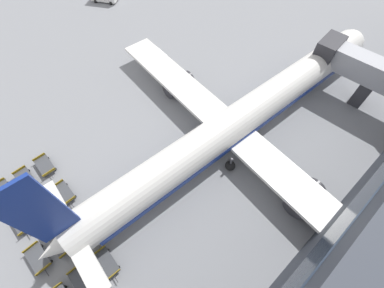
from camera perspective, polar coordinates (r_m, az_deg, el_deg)
The scene contains 13 objects.
ground_plane at distance 41.24m, azimuth -7.40°, elevation 16.52°, with size 500.00×500.00×0.00m, color gray.
airplane at distance 30.34m, azimuth 10.28°, elevation 5.04°, with size 41.31×48.09×13.36m.
baggage_dolly_row_near_col_a at distance 34.70m, azimuth -36.48°, elevation -8.56°, with size 3.48×1.71×0.92m.
baggage_dolly_row_near_col_b at distance 32.06m, azimuth -33.73°, elevation -14.13°, with size 3.49×1.72×0.92m.
baggage_dolly_row_near_col_c at distance 29.94m, azimuth -31.02°, elevation -20.96°, with size 3.49×1.72×0.92m.
baggage_dolly_row_mid_a_col_a at distance 34.16m, azimuth -33.07°, elevation -6.50°, with size 3.48×1.71×0.92m.
baggage_dolly_row_mid_a_col_b at distance 31.52m, azimuth -30.13°, elevation -12.08°, with size 3.49×1.73×0.92m.
baggage_dolly_row_mid_a_col_c at distance 29.39m, azimuth -27.13°, elevation -18.87°, with size 3.48×1.71×0.92m.
baggage_dolly_row_mid_a_col_d at distance 27.80m, azimuth -23.18°, elevation -26.27°, with size 3.45×1.63×0.92m.
baggage_dolly_row_mid_b_col_a at distance 33.93m, azimuth -29.89°, elevation -4.21°, with size 3.46×1.64×0.92m.
baggage_dolly_row_mid_b_col_b at distance 31.21m, azimuth -26.59°, elevation -9.79°, with size 3.48×1.69×0.92m.
baggage_dolly_row_mid_b_col_c at distance 29.04m, azimuth -23.24°, elevation -16.44°, with size 3.48×1.69×0.92m.
baggage_dolly_row_mid_b_col_d at distance 27.37m, azimuth -18.54°, elevation -23.85°, with size 3.47×1.66×0.92m.
Camera 1 is at (26.75, -16.99, 26.39)m, focal length 24.00 mm.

